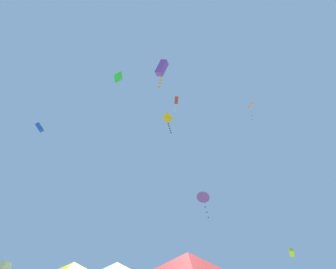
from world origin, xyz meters
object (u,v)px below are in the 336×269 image
at_px(kite_purple_delta, 203,197).
at_px(kite_purple_box, 162,69).
at_px(canopy_tent_red, 188,264).
at_px(kite_yellow_box, 292,252).
at_px(kite_blue_box, 39,127).
at_px(kite_red_box, 176,101).
at_px(kite_orange_diamond, 168,119).
at_px(kite_pink_diamond, 250,106).
at_px(kite_green_diamond, 118,77).

xyz_separation_m(kite_purple_delta, kite_purple_box, (-4.40, -10.44, 7.80)).
xyz_separation_m(canopy_tent_red, kite_purple_delta, (2.82, 11.59, 7.39)).
bearing_deg(kite_yellow_box, kite_blue_box, -171.60).
height_order(canopy_tent_red, kite_red_box, kite_red_box).
relative_size(kite_orange_diamond, kite_yellow_box, 1.91).
relative_size(kite_blue_box, kite_yellow_box, 0.98).
distance_m(kite_orange_diamond, kite_red_box, 6.31).
bearing_deg(kite_purple_box, canopy_tent_red, -36.03).
bearing_deg(canopy_tent_red, kite_pink_diamond, 52.43).
bearing_deg(kite_purple_box, kite_purple_delta, 67.13).
height_order(kite_orange_diamond, kite_purple_box, kite_orange_diamond).
bearing_deg(kite_orange_diamond, kite_pink_diamond, 12.77).
xyz_separation_m(kite_blue_box, kite_green_diamond, (10.95, -7.58, 1.81)).
bearing_deg(canopy_tent_red, kite_orange_diamond, 94.58).
distance_m(kite_orange_diamond, kite_pink_diamond, 11.98).
relative_size(kite_purple_delta, kite_purple_box, 0.80).
bearing_deg(kite_pink_diamond, kite_green_diamond, -158.09).
bearing_deg(kite_red_box, kite_purple_box, -98.68).
relative_size(canopy_tent_red, kite_purple_delta, 1.40).
relative_size(kite_orange_diamond, kite_pink_diamond, 0.97).
xyz_separation_m(kite_red_box, kite_pink_diamond, (9.79, -0.74, -1.31)).
bearing_deg(kite_blue_box, kite_orange_diamond, -11.71).
bearing_deg(kite_red_box, kite_green_diamond, -132.42).
relative_size(kite_yellow_box, kite_purple_box, 0.38).
height_order(kite_blue_box, kite_purple_delta, kite_blue_box).
bearing_deg(kite_red_box, kite_purple_delta, -43.90).
relative_size(kite_blue_box, kite_red_box, 0.51).
xyz_separation_m(kite_orange_diamond, kite_yellow_box, (14.84, 8.04, -13.46)).
xyz_separation_m(kite_yellow_box, kite_purple_delta, (-11.16, -7.16, 4.27)).
relative_size(kite_yellow_box, kite_green_diamond, 1.06).
bearing_deg(kite_purple_box, kite_yellow_box, 48.52).
bearing_deg(kite_yellow_box, kite_orange_diamond, -151.55).
xyz_separation_m(kite_pink_diamond, kite_purple_box, (-11.75, -12.06, -5.35)).
bearing_deg(kite_pink_diamond, kite_red_box, 175.67).
height_order(kite_yellow_box, kite_green_diamond, kite_green_diamond).
bearing_deg(kite_orange_diamond, kite_red_box, 69.25).
relative_size(canopy_tent_red, kite_purple_box, 1.12).
height_order(kite_red_box, kite_yellow_box, kite_red_box).
height_order(canopy_tent_red, kite_yellow_box, kite_yellow_box).
bearing_deg(kite_blue_box, kite_yellow_box, 8.40).
height_order(kite_blue_box, kite_pink_diamond, kite_pink_diamond).
distance_m(kite_blue_box, kite_orange_diamond, 16.85).
xyz_separation_m(kite_blue_box, kite_pink_diamond, (27.50, -0.92, 3.21)).
height_order(canopy_tent_red, kite_purple_delta, kite_purple_delta).
bearing_deg(kite_yellow_box, kite_pink_diamond, -124.53).
height_order(kite_red_box, kite_green_diamond, kite_red_box).
relative_size(kite_purple_delta, kite_pink_diamond, 1.06).
relative_size(kite_red_box, kite_purple_delta, 0.92).
distance_m(kite_yellow_box, kite_purple_box, 26.42).
bearing_deg(canopy_tent_red, kite_yellow_box, 53.30).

